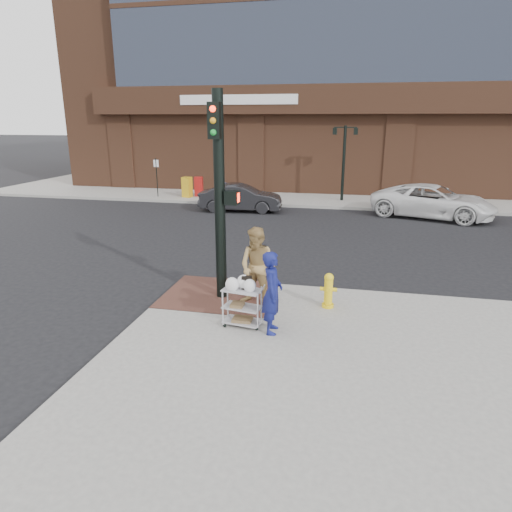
% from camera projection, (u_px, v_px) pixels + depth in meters
% --- Properties ---
extents(ground, '(220.00, 220.00, 0.00)m').
position_uv_depth(ground, '(233.00, 316.00, 10.83)').
color(ground, black).
rests_on(ground, ground).
extents(sidewalk_far, '(65.00, 36.00, 0.15)m').
position_uv_depth(sidewalk_far, '(475.00, 174.00, 38.24)').
color(sidewalk_far, gray).
rests_on(sidewalk_far, ground).
extents(brick_curb_ramp, '(2.80, 2.40, 0.01)m').
position_uv_depth(brick_curb_ramp, '(219.00, 294.00, 11.74)').
color(brick_curb_ramp, '#4F2C25').
rests_on(brick_curb_ramp, sidewalk_near).
extents(lamp_post, '(1.32, 0.22, 4.00)m').
position_uv_depth(lamp_post, '(344.00, 155.00, 24.64)').
color(lamp_post, black).
rests_on(lamp_post, sidewalk_far).
extents(parking_sign, '(0.05, 0.05, 2.20)m').
position_uv_depth(parking_sign, '(157.00, 177.00, 26.21)').
color(parking_sign, black).
rests_on(parking_sign, sidewalk_far).
extents(traffic_signal_pole, '(0.61, 0.51, 5.00)m').
position_uv_depth(traffic_signal_pole, '(220.00, 192.00, 10.83)').
color(traffic_signal_pole, black).
rests_on(traffic_signal_pole, sidewalk_near).
extents(woman_blue, '(0.48, 0.68, 1.77)m').
position_uv_depth(woman_blue, '(272.00, 293.00, 9.46)').
color(woman_blue, navy).
rests_on(woman_blue, sidewalk_near).
extents(pedestrian_tan, '(1.09, 0.94, 1.92)m').
position_uv_depth(pedestrian_tan, '(258.00, 267.00, 10.83)').
color(pedestrian_tan, '#A6854E').
rests_on(pedestrian_tan, sidewalk_near).
extents(sedan_dark, '(4.22, 1.76, 1.36)m').
position_uv_depth(sedan_dark, '(241.00, 198.00, 22.92)').
color(sedan_dark, black).
rests_on(sedan_dark, ground).
extents(minivan_white, '(6.06, 4.21, 1.54)m').
position_uv_depth(minivan_white, '(433.00, 201.00, 21.39)').
color(minivan_white, white).
rests_on(minivan_white, ground).
extents(utility_cart, '(0.88, 0.58, 1.14)m').
position_uv_depth(utility_cart, '(242.00, 304.00, 9.84)').
color(utility_cart, '#AAAAB0').
rests_on(utility_cart, sidewalk_near).
extents(fire_hydrant, '(0.40, 0.28, 0.86)m').
position_uv_depth(fire_hydrant, '(328.00, 290.00, 10.84)').
color(fire_hydrant, yellow).
rests_on(fire_hydrant, sidewalk_near).
extents(newsbox_red, '(0.54, 0.50, 1.11)m').
position_uv_depth(newsbox_red, '(199.00, 186.00, 26.55)').
color(newsbox_red, '#9D1411').
rests_on(newsbox_red, sidewalk_far).
extents(newsbox_yellow, '(0.56, 0.52, 1.15)m').
position_uv_depth(newsbox_yellow, '(187.00, 187.00, 26.16)').
color(newsbox_yellow, gold).
rests_on(newsbox_yellow, sidewalk_far).
extents(newsbox_blue, '(0.45, 0.42, 0.92)m').
position_uv_depth(newsbox_blue, '(226.00, 191.00, 25.39)').
color(newsbox_blue, '#193DA3').
rests_on(newsbox_blue, sidewalk_far).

